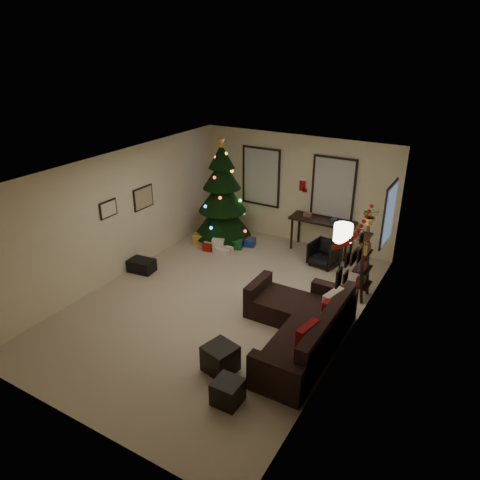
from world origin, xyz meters
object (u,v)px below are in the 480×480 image
at_px(desk_chair, 324,254).
at_px(sofa, 302,327).
at_px(desk, 322,223).
at_px(bookshelf, 364,264).
at_px(christmas_tree, 222,198).

bearing_deg(desk_chair, sofa, -67.55).
xyz_separation_m(desk, bookshelf, (1.46, -1.62, 0.01)).
bearing_deg(desk, christmas_tree, -166.05).
bearing_deg(bookshelf, sofa, -103.18).
bearing_deg(bookshelf, desk, 132.01).
bearing_deg(bookshelf, desk_chair, 139.32).
bearing_deg(sofa, christmas_tree, 139.44).
height_order(christmas_tree, bookshelf, christmas_tree).
bearing_deg(sofa, desk_chair, 103.23).
bearing_deg(bookshelf, christmas_tree, 165.31).
height_order(desk_chair, bookshelf, bookshelf).
distance_m(christmas_tree, sofa, 4.60).
relative_size(desk, desk_chair, 2.72).
bearing_deg(desk, desk_chair, -63.08).
height_order(desk, desk_chair, desk).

